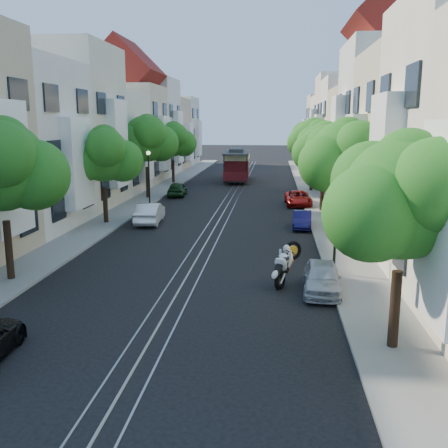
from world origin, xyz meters
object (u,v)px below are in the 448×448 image
(lamp_west, at_px, (149,169))
(lamp_east, at_px, (336,211))
(parked_car_e_mid, at_px, (302,220))
(cable_car, at_px, (237,163))
(tree_e_c, at_px, (325,149))
(tree_e_a, at_px, (405,201))
(sportbike_rider, at_px, (285,263))
(parked_car_e_far, at_px, (298,198))
(parked_car_w_far, at_px, (177,189))
(tree_w_d, at_px, (173,140))
(parked_car_e_near, at_px, (322,277))
(parked_car_w_mid, at_px, (150,213))
(tree_e_b, at_px, (346,158))
(tree_e_d, at_px, (313,140))
(tree_w_c, at_px, (147,140))
(tree_w_a, at_px, (3,168))
(tree_w_b, at_px, (104,156))

(lamp_west, bearing_deg, lamp_east, -55.01)
(parked_car_e_mid, bearing_deg, cable_car, 107.22)
(tree_e_c, xyz_separation_m, cable_car, (-7.76, 18.83, -2.62))
(tree_e_a, distance_m, sportbike_rider, 7.29)
(parked_car_e_mid, bearing_deg, lamp_east, -81.56)
(parked_car_e_far, height_order, parked_car_w_far, parked_car_w_far)
(tree_w_d, distance_m, cable_car, 7.68)
(lamp_west, bearing_deg, tree_e_c, -8.49)
(parked_car_e_mid, bearing_deg, tree_w_d, 123.52)
(parked_car_e_near, bearing_deg, parked_car_w_mid, 132.07)
(tree_e_b, relative_size, parked_car_e_mid, 2.08)
(tree_e_d, bearing_deg, tree_w_d, 160.85)
(tree_w_c, height_order, parked_car_w_mid, tree_w_c)
(parked_car_e_near, height_order, parked_car_w_far, parked_car_w_far)
(tree_w_d, xyz_separation_m, parked_car_w_mid, (2.74, -21.48, -3.92))
(tree_e_d, xyz_separation_m, tree_w_a, (-14.40, -29.00, -0.13))
(sportbike_rider, bearing_deg, parked_car_w_far, 134.91)
(parked_car_e_near, bearing_deg, parked_car_w_far, 116.64)
(tree_w_c, distance_m, tree_w_d, 11.01)
(tree_e_a, distance_m, tree_w_d, 41.57)
(lamp_west, relative_size, parked_car_w_mid, 1.00)
(tree_w_a, height_order, tree_w_d, tree_w_a)
(parked_car_e_mid, xyz_separation_m, parked_car_e_far, (0.13, 8.59, 0.05))
(sportbike_rider, bearing_deg, parked_car_e_near, -2.67)
(sportbike_rider, bearing_deg, parked_car_e_far, 110.11)
(tree_w_d, xyz_separation_m, cable_car, (6.64, 2.83, -2.62))
(lamp_west, height_order, parked_car_e_mid, lamp_west)
(tree_w_b, distance_m, parked_car_e_far, 15.84)
(cable_car, bearing_deg, tree_e_b, -77.14)
(tree_w_c, height_order, parked_car_w_far, tree_w_c)
(tree_w_a, bearing_deg, parked_car_e_near, -0.36)
(tree_e_b, height_order, tree_e_d, tree_e_d)
(tree_w_c, height_order, cable_car, tree_w_c)
(parked_car_e_far, height_order, parked_car_w_mid, parked_car_w_mid)
(tree_e_c, bearing_deg, tree_w_b, -157.38)
(lamp_west, distance_m, parked_car_e_near, 23.47)
(lamp_east, bearing_deg, tree_w_b, 143.42)
(tree_w_a, distance_m, cable_car, 37.52)
(tree_w_c, bearing_deg, tree_e_b, -48.01)
(lamp_west, distance_m, parked_car_w_far, 5.38)
(tree_e_c, distance_m, cable_car, 20.53)
(tree_e_b, xyz_separation_m, tree_e_d, (0.00, 22.00, 0.13))
(cable_car, distance_m, parked_car_e_far, 17.39)
(sportbike_rider, xyz_separation_m, cable_car, (-4.68, 36.19, 1.03))
(tree_w_b, distance_m, lamp_east, 16.81)
(tree_w_b, distance_m, parked_car_e_mid, 13.19)
(tree_w_d, height_order, lamp_west, tree_w_d)
(lamp_east, distance_m, lamp_west, 21.97)
(parked_car_e_far, bearing_deg, tree_w_d, 130.67)
(tree_w_c, bearing_deg, tree_w_a, -90.00)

